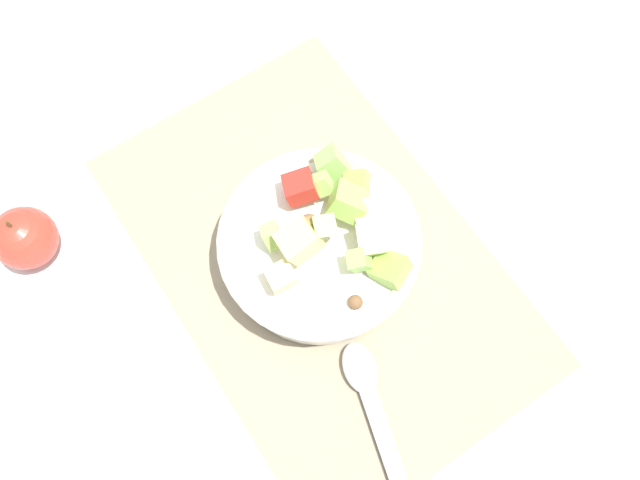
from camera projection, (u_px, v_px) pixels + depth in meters
name	position (u px, v px, depth m)	size (l,w,h in m)	color
ground_plane	(319.00, 259.00, 0.75)	(2.40, 2.40, 0.00)	silver
placemat	(319.00, 258.00, 0.75)	(0.52, 0.34, 0.01)	gray
salad_bowl	(321.00, 242.00, 0.71)	(0.22, 0.22, 0.11)	white
serving_spoon	(375.00, 413.00, 0.68)	(0.23, 0.09, 0.01)	#B7B7BC
whole_apple	(25.00, 238.00, 0.72)	(0.07, 0.07, 0.08)	#BC3828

